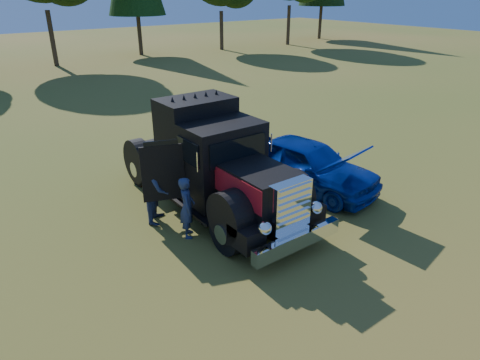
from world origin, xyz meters
name	(u,v)px	position (x,y,z in m)	size (l,w,h in m)	color
ground	(248,256)	(0.00, 0.00, 0.00)	(120.00, 120.00, 0.00)	#405D1B
diamond_t_truck	(214,166)	(0.76, 2.51, 1.28)	(3.32, 7.16, 3.00)	black
hotrod_coupe	(307,164)	(3.78, 1.90, 0.79)	(2.66, 4.85, 1.89)	#07289D
spectator_near	(187,207)	(-0.63, 1.65, 0.80)	(0.58, 0.38, 1.60)	navy
spectator_far	(157,188)	(-0.83, 2.84, 0.93)	(0.90, 0.70, 1.85)	#1E2046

